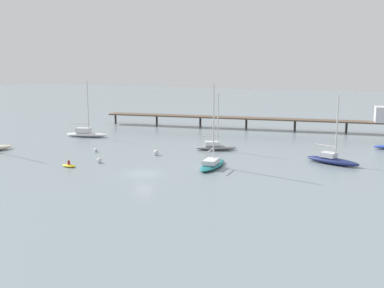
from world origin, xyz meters
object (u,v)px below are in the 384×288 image
at_px(mooring_buoy_far, 96,150).
at_px(mooring_buoy_inner, 99,160).
at_px(mooring_buoy_near, 156,152).
at_px(sailboat_teal, 212,163).
at_px(sailboat_white, 86,133).
at_px(sailboat_navy, 332,159).
at_px(dinghy_yellow, 69,165).
at_px(sailboat_gray, 215,146).
at_px(pier, 303,117).

bearing_deg(mooring_buoy_far, mooring_buoy_inner, -51.52).
relative_size(mooring_buoy_inner, mooring_buoy_near, 0.88).
relative_size(sailboat_teal, mooring_buoy_near, 13.79).
height_order(sailboat_teal, mooring_buoy_near, sailboat_teal).
bearing_deg(mooring_buoy_far, sailboat_white, 131.66).
bearing_deg(sailboat_navy, dinghy_yellow, -153.18).
height_order(sailboat_teal, sailboat_navy, sailboat_teal).
distance_m(sailboat_gray, sailboat_teal, 13.88).
relative_size(sailboat_white, mooring_buoy_far, 17.60).
height_order(sailboat_navy, mooring_buoy_near, sailboat_navy).
bearing_deg(sailboat_teal, dinghy_yellow, -156.98).
relative_size(sailboat_gray, sailboat_navy, 0.95).
bearing_deg(mooring_buoy_near, sailboat_white, 153.39).
xyz_separation_m(mooring_buoy_inner, mooring_buoy_near, (5.22, 8.86, 0.05)).
bearing_deg(pier, sailboat_navy, -72.10).
relative_size(sailboat_teal, sailboat_navy, 1.17).
bearing_deg(sailboat_gray, sailboat_teal, -70.88).
distance_m(dinghy_yellow, mooring_buoy_inner, 4.87).
height_order(sailboat_navy, mooring_buoy_inner, sailboat_navy).
xyz_separation_m(sailboat_teal, dinghy_yellow, (-19.59, -8.32, -0.44)).
bearing_deg(sailboat_white, pier, 33.25).
relative_size(sailboat_teal, mooring_buoy_inner, 15.68).
distance_m(sailboat_white, dinghy_yellow, 28.39).
bearing_deg(mooring_buoy_inner, sailboat_teal, 13.60).
bearing_deg(sailboat_teal, mooring_buoy_near, 158.34).
bearing_deg(dinghy_yellow, sailboat_white, 121.21).
xyz_separation_m(pier, sailboat_white, (-39.77, -26.08, -2.45)).
bearing_deg(mooring_buoy_inner, sailboat_white, 130.57).
bearing_deg(sailboat_navy, pier, 107.90).
relative_size(dinghy_yellow, mooring_buoy_near, 2.96).
height_order(pier, mooring_buoy_near, pier).
relative_size(pier, mooring_buoy_far, 103.73).
distance_m(sailboat_gray, mooring_buoy_far, 20.85).
bearing_deg(mooring_buoy_far, sailboat_navy, 9.74).
xyz_separation_m(sailboat_navy, mooring_buoy_far, (-38.71, -6.64, -0.36)).
xyz_separation_m(sailboat_gray, mooring_buoy_far, (-18.23, -10.12, -0.33)).
bearing_deg(sailboat_gray, sailboat_white, 174.54).
bearing_deg(sailboat_white, sailboat_navy, -7.17).
xyz_separation_m(pier, mooring_buoy_near, (-17.36, -37.32, -2.78)).
bearing_deg(sailboat_white, mooring_buoy_near, -26.61).
bearing_deg(pier, mooring_buoy_inner, -116.05).
distance_m(pier, sailboat_gray, 30.72).
bearing_deg(sailboat_teal, pier, 82.59).
xyz_separation_m(sailboat_white, mooring_buoy_far, (11.53, -12.96, -0.44)).
relative_size(pier, dinghy_yellow, 25.77).
bearing_deg(sailboat_teal, mooring_buoy_inner, -166.40).
relative_size(pier, mooring_buoy_near, 76.32).
xyz_separation_m(sailboat_white, sailboat_gray, (29.76, -2.84, -0.11)).
distance_m(mooring_buoy_far, mooring_buoy_near, 11.02).
xyz_separation_m(sailboat_navy, mooring_buoy_near, (-27.82, -4.92, -0.24)).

